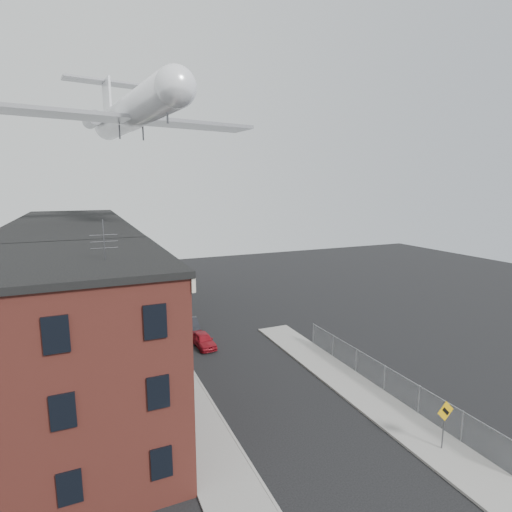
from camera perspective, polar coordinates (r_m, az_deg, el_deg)
The scene contains 19 objects.
ground at distance 22.59m, azimuth 12.10°, elevation -27.46°, with size 120.00×120.00×0.00m, color black.
sidewalk_left at distance 41.05m, azimuth -14.99°, elevation -9.78°, with size 3.00×62.00×0.12m, color gray.
sidewalk_right at distance 29.44m, azimuth 14.11°, elevation -17.88°, with size 3.00×26.00×0.12m, color gray.
curb_left at distance 41.26m, azimuth -12.98°, elevation -9.57°, with size 0.15×62.00×0.14m, color gray.
curb_right at distance 28.66m, azimuth 11.69°, elevation -18.57°, with size 0.15×26.00×0.14m, color gray.
corner_building at distance 23.01m, azimuth -25.30°, elevation -12.70°, with size 10.31×12.30×12.15m.
row_house_a at distance 32.03m, azimuth -24.85°, elevation -6.45°, with size 11.98×7.00×10.30m.
row_house_b at distance 38.82m, azimuth -24.69°, elevation -3.69°, with size 11.98×7.00×10.30m.
row_house_c at distance 45.68m, azimuth -24.58°, elevation -1.76°, with size 11.98×7.00×10.30m.
row_house_d at distance 52.57m, azimuth -24.50°, elevation -0.33°, with size 11.98×7.00×10.30m.
row_house_e at distance 59.49m, azimuth -24.44°, elevation 0.77°, with size 11.98×7.00×10.30m.
chainlink_fence at distance 29.23m, azimuth 17.87°, elevation -16.24°, with size 0.06×18.06×1.90m.
warning_sign at distance 24.24m, azimuth 25.35°, elevation -20.13°, with size 1.10×0.11×2.80m.
utility_pole at distance 33.99m, azimuth -13.94°, elevation -5.69°, with size 1.80×0.26×9.00m.
street_tree at distance 43.86m, azimuth -15.69°, elevation -3.92°, with size 3.22×3.20×5.20m.
car_near at distance 35.37m, azimuth -7.54°, elevation -11.80°, with size 1.46×3.62×1.23m, color maroon.
car_mid at distance 39.49m, azimuth -9.23°, elevation -9.58°, with size 1.18×3.40×1.12m, color black.
car_far at distance 53.44m, azimuth -15.15°, elevation -4.56°, with size 1.74×4.29×1.25m, color slate.
airplane at distance 44.24m, azimuth -17.37°, elevation 18.99°, with size 24.00×27.41×7.88m.
Camera 1 is at (-10.88, -14.37, 13.62)m, focal length 28.00 mm.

